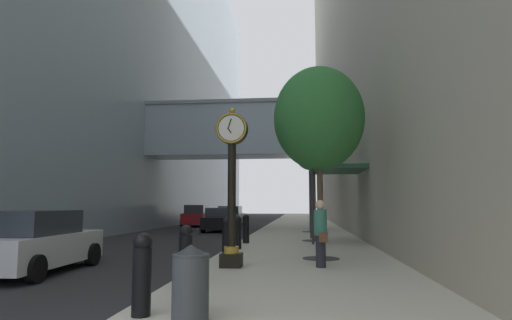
% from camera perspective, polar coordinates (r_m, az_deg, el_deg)
% --- Properties ---
extents(ground_plane, '(110.00, 110.00, 0.00)m').
position_cam_1_polar(ground_plane, '(31.01, 0.88, -9.19)').
color(ground_plane, '#262628').
rests_on(ground_plane, ground).
extents(sidewalk_right, '(5.54, 80.00, 0.14)m').
position_cam_1_polar(sidewalk_right, '(33.88, 6.06, -8.76)').
color(sidewalk_right, beige).
rests_on(sidewalk_right, ground).
extents(building_block_left, '(22.75, 80.00, 32.37)m').
position_cam_1_polar(building_block_left, '(39.71, -17.47, 15.54)').
color(building_block_left, '#93A8B7').
rests_on(building_block_left, ground).
extents(street_clock, '(0.84, 0.55, 4.21)m').
position_cam_1_polar(street_clock, '(11.43, -3.23, -2.46)').
color(street_clock, black).
rests_on(street_clock, sidewalk_right).
extents(bollard_nearest, '(0.29, 0.29, 1.20)m').
position_cam_1_polar(bollard_nearest, '(6.73, -14.87, -14.13)').
color(bollard_nearest, black).
rests_on(bollard_nearest, sidewalk_right).
extents(bollard_second, '(0.29, 0.29, 1.20)m').
position_cam_1_polar(bollard_second, '(9.00, -9.31, -12.12)').
color(bollard_second, black).
rests_on(bollard_second, sidewalk_right).
extents(bollard_fourth, '(0.29, 0.29, 1.20)m').
position_cam_1_polar(bollard_fourth, '(13.68, -3.93, -10.04)').
color(bollard_fourth, black).
rests_on(bollard_fourth, sidewalk_right).
extents(bollard_fifth, '(0.29, 0.29, 1.20)m').
position_cam_1_polar(bollard_fifth, '(16.05, -2.44, -9.45)').
color(bollard_fifth, black).
rests_on(bollard_fifth, sidewalk_right).
extents(bollard_sixth, '(0.29, 0.29, 1.20)m').
position_cam_1_polar(bollard_sixth, '(18.43, -1.34, -9.00)').
color(bollard_sixth, black).
rests_on(bollard_sixth, sidewalk_right).
extents(street_tree_near, '(2.79, 2.79, 5.89)m').
position_cam_1_polar(street_tree_near, '(13.53, 8.32, 5.43)').
color(street_tree_near, '#333335').
rests_on(street_tree_near, sidewalk_right).
extents(street_tree_mid_near, '(2.52, 2.52, 6.37)m').
position_cam_1_polar(street_tree_mid_near, '(19.98, 7.55, 3.56)').
color(street_tree_mid_near, '#333335').
rests_on(street_tree_mid_near, sidewalk_right).
extents(street_tree_mid_far, '(1.92, 1.92, 5.92)m').
position_cam_1_polar(street_tree_mid_far, '(26.34, 7.17, 0.95)').
color(street_tree_mid_far, '#333335').
rests_on(street_tree_mid_far, sidewalk_right).
extents(trash_bin, '(0.53, 0.53, 1.05)m').
position_cam_1_polar(trash_bin, '(6.35, -8.67, -15.61)').
color(trash_bin, '#383D42').
rests_on(trash_bin, sidewalk_right).
extents(pedestrian_walking, '(0.42, 0.51, 1.73)m').
position_cam_1_polar(pedestrian_walking, '(11.47, 8.55, -9.35)').
color(pedestrian_walking, '#23232D').
rests_on(pedestrian_walking, sidewalk_right).
extents(storefront_awning, '(2.40, 3.60, 3.30)m').
position_cam_1_polar(storefront_awning, '(19.75, 10.45, -1.40)').
color(storefront_awning, '#235138').
rests_on(storefront_awning, sidewalk_right).
extents(car_black_near, '(2.08, 4.48, 1.56)m').
position_cam_1_polar(car_black_near, '(28.86, -4.60, -7.89)').
color(car_black_near, black).
rests_on(car_black_near, ground).
extents(car_white_mid, '(2.15, 4.29, 1.60)m').
position_cam_1_polar(car_white_mid, '(12.68, -27.36, -9.68)').
color(car_white_mid, silver).
rests_on(car_white_mid, ground).
extents(car_grey_far, '(2.18, 4.52, 1.64)m').
position_cam_1_polar(car_grey_far, '(36.11, -3.38, -7.45)').
color(car_grey_far, slate).
rests_on(car_grey_far, ground).
extents(car_red_trailing, '(2.11, 4.15, 1.74)m').
position_cam_1_polar(car_red_trailing, '(35.68, -7.86, -7.36)').
color(car_red_trailing, '#AD191E').
rests_on(car_red_trailing, ground).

